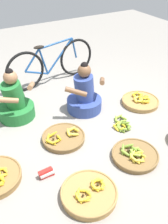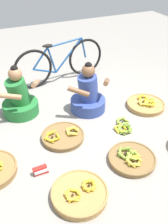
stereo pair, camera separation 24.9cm
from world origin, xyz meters
TOP-DOWN VIEW (x-y plane):
  - ground_plane at (0.00, 0.00)m, footprint 10.00×10.00m
  - vendor_woman_front at (0.29, 0.30)m, footprint 0.74×0.52m
  - vendor_woman_behind at (-0.65, 0.62)m, footprint 0.66×0.52m
  - bicycle_leaning at (0.24, 1.35)m, footprint 1.70×0.23m
  - banana_basket_back_left at (-0.45, -1.09)m, footprint 0.58×0.58m
  - banana_basket_front_right at (-0.29, -0.18)m, footprint 0.56×0.56m
  - banana_basket_mid_right at (0.30, -0.89)m, footprint 0.56×0.56m
  - banana_basket_near_bicycle at (1.13, -0.00)m, footprint 0.58×0.58m
  - loose_bananas_front_left at (0.53, -0.33)m, footprint 0.28×0.38m
  - packet_carton_stack at (-0.72, -0.63)m, footprint 0.17×0.07m

SIDE VIEW (x-z plane):
  - ground_plane at x=0.00m, z-range 0.00..0.00m
  - loose_bananas_front_left at x=0.53m, z-range -0.02..0.08m
  - banana_basket_front_right at x=-0.29m, z-range -0.03..0.11m
  - banana_basket_mid_right at x=0.30m, z-range -0.03..0.11m
  - banana_basket_near_bicycle at x=1.13m, z-range -0.02..0.11m
  - packet_carton_stack at x=-0.72m, z-range 0.00..0.09m
  - banana_basket_back_left at x=-0.45m, z-range -0.02..0.12m
  - vendor_woman_behind at x=-0.65m, z-range -0.14..0.63m
  - vendor_woman_front at x=0.29m, z-range -0.14..0.63m
  - bicycle_leaning at x=0.24m, z-range -0.01..0.73m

